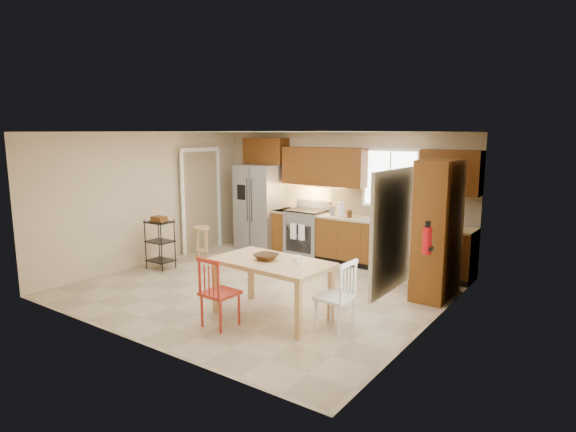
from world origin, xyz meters
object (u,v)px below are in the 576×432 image
at_px(refrigerator, 261,207).
at_px(soap_bottle, 401,218).
at_px(table_jar, 297,261).
at_px(fire_extinguisher, 427,241).
at_px(dining_table, 272,289).
at_px(chair_red, 220,292).
at_px(bar_stool, 202,243).
at_px(chair_white, 335,296).
at_px(table_bowl, 266,260).
at_px(utility_cart, 160,244).
at_px(pantry, 438,229).
at_px(range_stove, 307,233).

height_order(refrigerator, soap_bottle, refrigerator).
xyz_separation_m(refrigerator, table_jar, (2.93, -2.93, -0.10)).
relative_size(refrigerator, fire_extinguisher, 5.06).
relative_size(dining_table, chair_red, 1.70).
xyz_separation_m(table_jar, bar_stool, (-3.31, 1.52, -0.49)).
bearing_deg(soap_bottle, refrigerator, 179.55).
bearing_deg(chair_white, table_jar, 87.75).
distance_m(fire_extinguisher, dining_table, 2.16).
distance_m(table_bowl, bar_stool, 3.32).
bearing_deg(soap_bottle, chair_red, -104.57).
xyz_separation_m(fire_extinguisher, table_jar, (-1.40, -0.95, -0.29)).
distance_m(bar_stool, utility_cart, 0.94).
relative_size(refrigerator, dining_table, 1.15).
bearing_deg(utility_cart, bar_stool, 79.63).
bearing_deg(bar_stool, refrigerator, 94.04).
xyz_separation_m(table_bowl, bar_stool, (-2.87, 1.62, -0.46)).
relative_size(soap_bottle, utility_cart, 0.21).
height_order(pantry, chair_red, pantry).
bearing_deg(refrigerator, chair_white, -40.11).
bearing_deg(pantry, table_bowl, -128.12).
xyz_separation_m(fire_extinguisher, chair_red, (-2.10, -1.70, -0.63)).
height_order(pantry, chair_white, pantry).
height_order(refrigerator, chair_red, refrigerator).
distance_m(chair_white, utility_cart, 4.11).
relative_size(table_bowl, bar_stool, 0.49).
xyz_separation_m(soap_bottle, dining_table, (-0.60, -3.00, -0.61)).
height_order(chair_red, bar_stool, chair_red).
bearing_deg(pantry, fire_extinguisher, -79.22).
bearing_deg(pantry, chair_white, -106.27).
height_order(fire_extinguisher, bar_stool, fire_extinguisher).
bearing_deg(range_stove, chair_white, -51.88).
bearing_deg(chair_white, table_bowl, 95.16).
distance_m(range_stove, chair_red, 3.89).
distance_m(soap_bottle, dining_table, 3.12).
relative_size(range_stove, pantry, 0.44).
xyz_separation_m(dining_table, utility_cart, (-3.11, 0.70, 0.08)).
distance_m(table_jar, utility_cart, 3.52).
relative_size(soap_bottle, chair_white, 0.20).
height_order(range_stove, pantry, pantry).
bearing_deg(dining_table, table_jar, 18.37).
height_order(range_stove, chair_red, chair_red).
xyz_separation_m(chair_white, table_bowl, (-1.05, -0.05, 0.32)).
distance_m(range_stove, chair_white, 3.86).
bearing_deg(dining_table, bar_stool, 153.79).
bearing_deg(utility_cart, table_bowl, -14.85).
bearing_deg(range_stove, bar_stool, -136.33).
bearing_deg(dining_table, range_stove, 117.32).
relative_size(dining_table, table_jar, 11.51).
height_order(chair_red, chair_white, same).
bearing_deg(chair_red, table_jar, 49.48).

